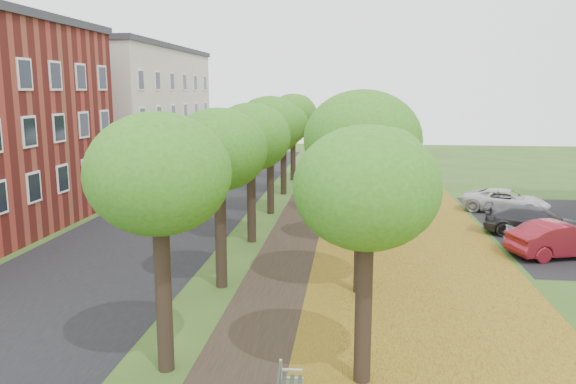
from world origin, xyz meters
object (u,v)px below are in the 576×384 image
(car_red, at_px, (562,239))
(car_silver, at_px, (560,237))
(car_grey, at_px, (537,222))
(car_white, at_px, (506,201))

(car_red, bearing_deg, car_silver, -18.25)
(car_red, distance_m, car_grey, 3.31)
(car_grey, xyz_separation_m, car_white, (0.00, 5.38, -0.04))
(car_silver, xyz_separation_m, car_red, (0.00, -0.33, -0.00))
(car_silver, relative_size, car_grey, 0.91)
(car_silver, distance_m, car_red, 0.33)
(car_silver, height_order, car_white, car_silver)
(car_silver, relative_size, car_white, 0.93)
(car_red, distance_m, car_white, 8.69)
(car_grey, distance_m, car_white, 5.38)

